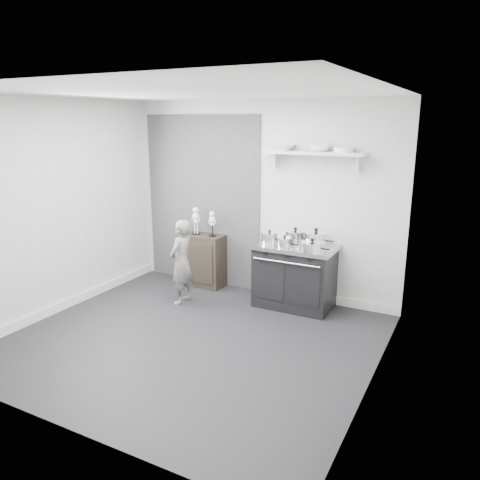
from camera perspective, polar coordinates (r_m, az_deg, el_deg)
name	(u,v)px	position (r m, az deg, el deg)	size (l,w,h in m)	color
ground	(192,339)	(5.47, -5.91, -11.97)	(4.00, 4.00, 0.00)	black
room_shell	(189,194)	(5.13, -6.29, 5.54)	(4.02, 3.62, 2.71)	#ACACAA
wall_shelf	(314,154)	(6.07, 9.00, 10.34)	(1.30, 0.26, 0.24)	silver
stove	(295,276)	(6.24, 6.67, -4.34)	(1.05, 0.66, 0.85)	black
side_cabinet	(204,260)	(7.00, -4.39, -2.49)	(0.60, 0.35, 0.78)	black
child	(182,262)	(6.32, -7.13, -2.69)	(0.42, 0.28, 1.15)	slate
pot_front_left	(270,238)	(6.16, 3.62, 0.27)	(0.31, 0.22, 0.19)	silver
pot_back_left	(295,237)	(6.22, 6.75, 0.42)	(0.36, 0.27, 0.21)	silver
pot_back_right	(316,239)	(6.09, 9.22, 0.14)	(0.38, 0.30, 0.24)	silver
pot_front_right	(312,247)	(5.82, 8.78, -0.81)	(0.37, 0.28, 0.18)	silver
pot_front_center	(285,242)	(5.98, 5.45, -0.30)	(0.28, 0.19, 0.16)	silver
skeleton_full	(196,219)	(6.91, -5.40, 2.61)	(0.13, 0.08, 0.47)	silver
skeleton_torso	(212,222)	(6.77, -3.40, 2.22)	(0.12, 0.08, 0.43)	silver
bowl_large	(283,147)	(6.21, 5.21, 11.19)	(0.31, 0.31, 0.08)	white
bowl_small	(320,148)	(6.04, 9.71, 10.96)	(0.25, 0.25, 0.08)	white
plate_stack	(343,150)	(5.95, 12.50, 10.69)	(0.24, 0.24, 0.06)	white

